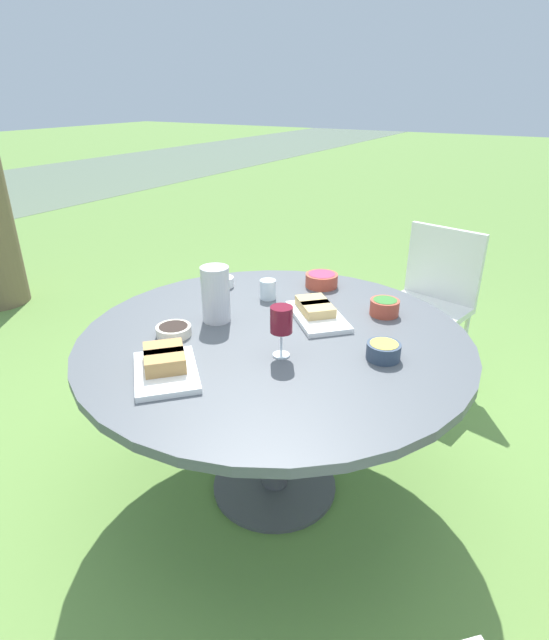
% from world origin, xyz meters
% --- Properties ---
extents(ground_plane, '(40.00, 40.00, 0.00)m').
position_xyz_m(ground_plane, '(0.00, 0.00, 0.00)').
color(ground_plane, '#668E42').
extents(dining_table, '(1.47, 1.47, 0.74)m').
position_xyz_m(dining_table, '(0.00, 0.00, 0.65)').
color(dining_table, '#4C4C51').
rests_on(dining_table, ground_plane).
extents(chair_near_right, '(0.50, 0.52, 0.89)m').
position_xyz_m(chair_near_right, '(1.27, -0.28, 0.52)').
color(chair_near_right, silver).
rests_on(chair_near_right, ground_plane).
extents(water_pitcher, '(0.12, 0.11, 0.22)m').
position_xyz_m(water_pitcher, '(-0.01, 0.26, 0.86)').
color(water_pitcher, silver).
rests_on(water_pitcher, dining_table).
extents(wine_glass, '(0.08, 0.08, 0.18)m').
position_xyz_m(wine_glass, '(-0.13, -0.10, 0.88)').
color(wine_glass, silver).
rests_on(wine_glass, dining_table).
extents(platter_bread_main, '(0.34, 0.34, 0.07)m').
position_xyz_m(platter_bread_main, '(-0.42, 0.16, 0.77)').
color(platter_bread_main, white).
rests_on(platter_bread_main, dining_table).
extents(platter_charcuterie, '(0.36, 0.36, 0.06)m').
position_xyz_m(platter_charcuterie, '(0.22, -0.07, 0.77)').
color(platter_charcuterie, white).
rests_on(platter_charcuterie, dining_table).
extents(bowl_fries, '(0.12, 0.12, 0.06)m').
position_xyz_m(bowl_fries, '(0.03, -0.41, 0.78)').
color(bowl_fries, '#334256').
rests_on(bowl_fries, dining_table).
extents(bowl_salad, '(0.12, 0.12, 0.07)m').
position_xyz_m(bowl_salad, '(0.39, -0.29, 0.78)').
color(bowl_salad, '#B74733').
rests_on(bowl_salad, dining_table).
extents(bowl_olives, '(0.13, 0.13, 0.04)m').
position_xyz_m(bowl_olives, '(-0.20, 0.32, 0.76)').
color(bowl_olives, beige).
rests_on(bowl_olives, dining_table).
extents(bowl_dip_red, '(0.15, 0.15, 0.06)m').
position_xyz_m(bowl_dip_red, '(0.55, 0.07, 0.78)').
color(bowl_dip_red, '#B74733').
rests_on(bowl_dip_red, dining_table).
extents(bowl_dip_cream, '(0.10, 0.10, 0.05)m').
position_xyz_m(bowl_dip_cream, '(0.31, 0.46, 0.77)').
color(bowl_dip_cream, white).
rests_on(bowl_dip_cream, dining_table).
extents(cup_water_near, '(0.07, 0.07, 0.09)m').
position_xyz_m(cup_water_near, '(0.29, 0.21, 0.79)').
color(cup_water_near, silver).
rests_on(cup_water_near, dining_table).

